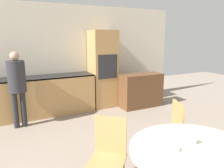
{
  "coord_description": "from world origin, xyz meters",
  "views": [
    {
      "loc": [
        -1.52,
        0.1,
        1.83
      ],
      "look_at": [
        0.04,
        3.17,
        1.08
      ],
      "focal_mm": 35.0,
      "sensor_mm": 36.0,
      "label": 1
    }
  ],
  "objects": [
    {
      "name": "chair_far_right",
      "position": [
        0.54,
        2.32,
        0.52
      ],
      "size": [
        0.52,
        0.52,
        0.93
      ],
      "rotation": [
        0.0,
        0.0,
        4.34
      ],
      "color": "tan",
      "rests_on": "ground_plane"
    },
    {
      "name": "dining_table",
      "position": [
        0.12,
        1.49,
        0.53
      ],
      "size": [
        1.32,
        1.32,
        0.73
      ],
      "color": "brown",
      "rests_on": "ground_plane"
    },
    {
      "name": "kitchen_counter",
      "position": [
        -0.89,
        5.23,
        0.47
      ],
      "size": [
        2.7,
        0.6,
        0.92
      ],
      "color": "tan",
      "rests_on": "ground_plane"
    },
    {
      "name": "cup",
      "position": [
        0.19,
        1.59,
        0.77
      ],
      "size": [
        0.07,
        0.07,
        0.08
      ],
      "color": "silver",
      "rests_on": "dining_table"
    },
    {
      "name": "chair_far_left",
      "position": [
        -0.52,
        2.16,
        0.52
      ],
      "size": [
        0.56,
        0.56,
        0.93
      ],
      "rotation": [
        0.0,
        0.0,
        5.57
      ],
      "color": "tan",
      "rests_on": "ground_plane"
    },
    {
      "name": "sideboard",
      "position": [
        1.68,
        4.71,
        0.44
      ],
      "size": [
        1.12,
        0.45,
        0.87
      ],
      "color": "brown",
      "rests_on": "ground_plane"
    },
    {
      "name": "oven_unit",
      "position": [
        0.82,
        5.24,
        0.99
      ],
      "size": [
        0.65,
        0.59,
        1.98
      ],
      "color": "tan",
      "rests_on": "ground_plane"
    },
    {
      "name": "bowl_near",
      "position": [
        -0.11,
        1.61,
        0.75
      ],
      "size": [
        0.18,
        0.18,
        0.04
      ],
      "color": "white",
      "rests_on": "dining_table"
    },
    {
      "name": "person_standing",
      "position": [
        -1.29,
        4.72,
        0.95
      ],
      "size": [
        0.34,
        0.34,
        1.55
      ],
      "color": "#262628",
      "rests_on": "ground_plane"
    },
    {
      "name": "wall_back",
      "position": [
        0.0,
        5.57,
        1.3
      ],
      "size": [
        6.17,
        0.05,
        2.6
      ],
      "color": "silver",
      "rests_on": "ground_plane"
    }
  ]
}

